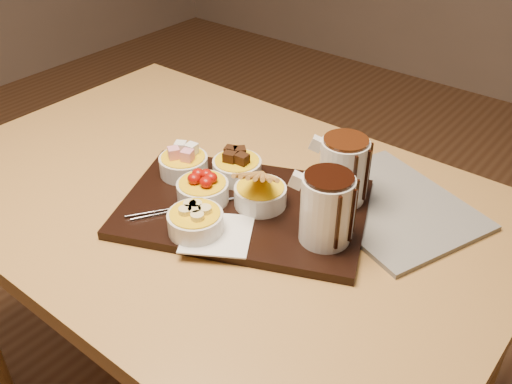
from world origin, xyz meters
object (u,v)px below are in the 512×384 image
Objects in this scene: dining_table at (214,231)px; serving_board at (244,208)px; pitcher_dark_chocolate at (327,210)px; bowl_strawberries at (203,192)px; newspaper at (389,205)px; pitcher_milk_chocolate at (343,171)px.

serving_board is (0.09, -0.01, 0.11)m from dining_table.
pitcher_dark_chocolate is at bearing -19.98° from serving_board.
bowl_strawberries is at bearing -176.42° from serving_board.
pitcher_dark_chocolate is 0.20m from newspaper.
bowl_strawberries is at bearing -120.78° from newspaper.
bowl_strawberries is at bearing 167.35° from pitcher_dark_chocolate.
serving_board is 3.69× the size of pitcher_milk_chocolate.
pitcher_dark_chocolate is (0.27, 0.00, 0.18)m from dining_table.
newspaper is at bearing 11.12° from pitcher_milk_chocolate.
pitcher_dark_chocolate reaches higher than newspaper.
pitcher_milk_chocolate is at bearing 39.96° from bowl_strawberries.
newspaper reaches higher than dining_table.
newspaper is (0.08, 0.05, -0.08)m from pitcher_milk_chocolate.
serving_board is at bearing 27.14° from bowl_strawberries.
pitcher_dark_chocolate is 1.00× the size of pitcher_milk_chocolate.
bowl_strawberries reaches higher than serving_board.
newspaper is (0.21, 0.19, -0.00)m from serving_board.
newspaper is at bearing 54.87° from pitcher_dark_chocolate.
dining_table is at bearing 156.58° from pitcher_dark_chocolate.
newspaper is (0.30, 0.18, 0.10)m from dining_table.
dining_table is 9.62× the size of pitcher_dark_chocolate.
bowl_strawberries reaches higher than dining_table.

